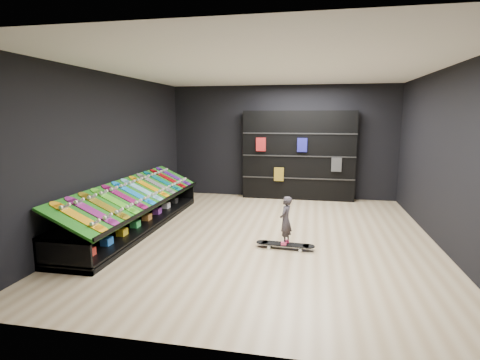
% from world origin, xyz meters
% --- Properties ---
extents(floor, '(6.00, 7.00, 0.01)m').
position_xyz_m(floor, '(0.00, 0.00, 0.00)').
color(floor, tan).
rests_on(floor, ground).
extents(ceiling, '(6.00, 7.00, 0.01)m').
position_xyz_m(ceiling, '(0.00, 0.00, 3.00)').
color(ceiling, white).
rests_on(ceiling, ground).
extents(wall_back, '(6.00, 0.02, 3.00)m').
position_xyz_m(wall_back, '(0.00, 3.50, 1.50)').
color(wall_back, black).
rests_on(wall_back, ground).
extents(wall_front, '(6.00, 0.02, 3.00)m').
position_xyz_m(wall_front, '(0.00, -3.50, 1.50)').
color(wall_front, black).
rests_on(wall_front, ground).
extents(wall_left, '(0.02, 7.00, 3.00)m').
position_xyz_m(wall_left, '(-3.00, 0.00, 1.50)').
color(wall_left, black).
rests_on(wall_left, ground).
extents(wall_right, '(0.02, 7.00, 3.00)m').
position_xyz_m(wall_right, '(3.00, 0.00, 1.50)').
color(wall_right, black).
rests_on(wall_right, ground).
extents(display_rack, '(0.90, 4.50, 0.50)m').
position_xyz_m(display_rack, '(-2.55, 0.00, 0.25)').
color(display_rack, black).
rests_on(display_rack, ground).
extents(turf_ramp, '(0.92, 4.50, 0.46)m').
position_xyz_m(turf_ramp, '(-2.50, 0.00, 0.71)').
color(turf_ramp, '#14590E').
rests_on(turf_ramp, display_rack).
extents(back_shelving, '(2.91, 0.34, 2.33)m').
position_xyz_m(back_shelving, '(0.46, 3.32, 1.17)').
color(back_shelving, black).
rests_on(back_shelving, ground).
extents(floor_skateboard, '(0.99, 0.28, 0.09)m').
position_xyz_m(floor_skateboard, '(0.43, -0.62, 0.04)').
color(floor_skateboard, black).
rests_on(floor_skateboard, ground).
extents(child, '(0.17, 0.21, 0.49)m').
position_xyz_m(child, '(0.43, -0.62, 0.33)').
color(child, black).
rests_on(child, floor_skateboard).
extents(display_board_0, '(0.93, 0.22, 0.50)m').
position_xyz_m(display_board_0, '(-2.49, -1.90, 0.74)').
color(display_board_0, orange).
rests_on(display_board_0, turf_ramp).
extents(display_board_1, '(0.93, 0.22, 0.50)m').
position_xyz_m(display_board_1, '(-2.49, -1.55, 0.74)').
color(display_board_1, '#2626BF').
rests_on(display_board_1, turf_ramp).
extents(display_board_2, '(0.93, 0.22, 0.50)m').
position_xyz_m(display_board_2, '(-2.49, -1.21, 0.74)').
color(display_board_2, yellow).
rests_on(display_board_2, turf_ramp).
extents(display_board_3, '(0.93, 0.22, 0.50)m').
position_xyz_m(display_board_3, '(-2.49, -0.86, 0.74)').
color(display_board_3, green).
rests_on(display_board_3, turf_ramp).
extents(display_board_4, '(0.93, 0.22, 0.50)m').
position_xyz_m(display_board_4, '(-2.49, -0.52, 0.74)').
color(display_board_4, '#E5198C').
rests_on(display_board_4, turf_ramp).
extents(display_board_5, '(0.93, 0.22, 0.50)m').
position_xyz_m(display_board_5, '(-2.49, -0.17, 0.74)').
color(display_board_5, blue).
rests_on(display_board_5, turf_ramp).
extents(display_board_6, '(0.93, 0.22, 0.50)m').
position_xyz_m(display_board_6, '(-2.49, 0.17, 0.74)').
color(display_board_6, '#0CB2E5').
rests_on(display_board_6, turf_ramp).
extents(display_board_7, '(0.93, 0.22, 0.50)m').
position_xyz_m(display_board_7, '(-2.49, 0.52, 0.74)').
color(display_board_7, yellow).
rests_on(display_board_7, turf_ramp).
extents(display_board_8, '(0.93, 0.22, 0.50)m').
position_xyz_m(display_board_8, '(-2.49, 0.86, 0.74)').
color(display_board_8, black).
rests_on(display_board_8, turf_ramp).
extents(display_board_9, '(0.93, 0.22, 0.50)m').
position_xyz_m(display_board_9, '(-2.49, 1.21, 0.74)').
color(display_board_9, '#0C8C99').
rests_on(display_board_9, turf_ramp).
extents(display_board_10, '(0.93, 0.22, 0.50)m').
position_xyz_m(display_board_10, '(-2.49, 1.55, 0.74)').
color(display_board_10, red).
rests_on(display_board_10, turf_ramp).
extents(display_board_11, '(0.93, 0.22, 0.50)m').
position_xyz_m(display_board_11, '(-2.49, 1.90, 0.74)').
color(display_board_11, purple).
rests_on(display_board_11, turf_ramp).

